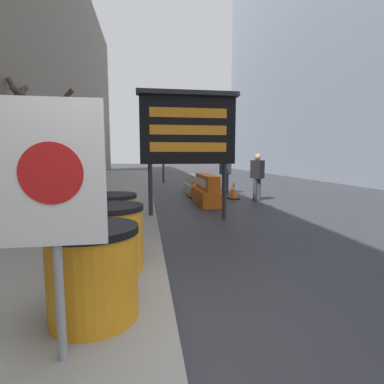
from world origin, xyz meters
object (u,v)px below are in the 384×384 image
object	(u,v)px
traffic_cone_near	(194,187)
barrel_drum_middle	(112,238)
jersey_barrier_cream	(194,185)
message_board	(188,129)
traffic_cone_mid	(234,190)
traffic_light_near_curb	(163,125)
warning_sign	(53,188)
pedestrian_worker	(257,173)
jersey_barrier_orange_far	(207,191)
barrel_drum_foreground	(93,272)
pedestrian_passerby	(225,170)
barrel_drum_back	(112,220)

from	to	relation	value
traffic_cone_near	barrel_drum_middle	bearing A→B (deg)	-106.81
jersey_barrier_cream	message_board	bearing A→B (deg)	-100.77
traffic_cone_mid	traffic_light_near_curb	bearing A→B (deg)	107.20
warning_sign	barrel_drum_middle	bearing A→B (deg)	84.21
message_board	pedestrian_worker	distance (m)	4.08
jersey_barrier_orange_far	traffic_light_near_curb	world-z (taller)	traffic_light_near_curb
barrel_drum_foreground	traffic_light_near_curb	size ratio (longest dim) A/B	0.18
message_board	traffic_cone_near	xyz separation A→B (m)	(0.77, 3.86, -1.78)
warning_sign	message_board	distance (m)	5.32
pedestrian_worker	warning_sign	bearing A→B (deg)	-56.20
warning_sign	traffic_light_near_curb	size ratio (longest dim) A/B	0.39
barrel_drum_foreground	barrel_drum_middle	xyz separation A→B (m)	(0.04, 1.09, 0.00)
barrel_drum_middle	pedestrian_worker	size ratio (longest dim) A/B	0.50
traffic_cone_mid	traffic_light_near_curb	distance (m)	7.70
pedestrian_worker	pedestrian_passerby	bearing A→B (deg)	169.09
barrel_drum_foreground	pedestrian_passerby	bearing A→B (deg)	68.37
jersey_barrier_cream	traffic_light_near_curb	xyz separation A→B (m)	(-0.93, 5.11, 2.92)
warning_sign	traffic_cone_near	distance (m)	9.23
message_board	traffic_cone_mid	size ratio (longest dim) A/B	4.54
barrel_drum_back	jersey_barrier_cream	size ratio (longest dim) A/B	0.37
warning_sign	traffic_cone_mid	distance (m)	9.16
barrel_drum_foreground	barrel_drum_middle	world-z (taller)	same
barrel_drum_foreground	message_board	size ratio (longest dim) A/B	0.27
barrel_drum_back	jersey_barrier_orange_far	world-z (taller)	barrel_drum_back
message_board	traffic_light_near_curb	size ratio (longest dim) A/B	0.66
warning_sign	pedestrian_passerby	world-z (taller)	warning_sign
message_board	jersey_barrier_orange_far	bearing A→B (deg)	68.13
warning_sign	pedestrian_worker	distance (m)	8.90
jersey_barrier_cream	traffic_cone_near	bearing A→B (deg)	-99.01
traffic_light_near_curb	jersey_barrier_orange_far	bearing A→B (deg)	-83.15
jersey_barrier_cream	barrel_drum_back	bearing A→B (deg)	-108.79
barrel_drum_back	traffic_cone_mid	world-z (taller)	barrel_drum_back
barrel_drum_middle	traffic_cone_mid	distance (m)	7.57
barrel_drum_middle	pedestrian_passerby	world-z (taller)	pedestrian_passerby
barrel_drum_back	traffic_cone_near	distance (m)	6.58
barrel_drum_back	traffic_light_near_curb	size ratio (longest dim) A/B	0.18
barrel_drum_middle	traffic_light_near_curb	world-z (taller)	traffic_light_near_curb
barrel_drum_middle	traffic_cone_mid	bearing A→B (deg)	62.05
message_board	pedestrian_passerby	bearing A→B (deg)	65.14
jersey_barrier_orange_far	barrel_drum_foreground	bearing A→B (deg)	-109.38
traffic_cone_mid	traffic_light_near_curb	size ratio (longest dim) A/B	0.15
jersey_barrier_orange_far	pedestrian_passerby	size ratio (longest dim) A/B	1.23
barrel_drum_back	warning_sign	distance (m)	2.82
traffic_cone_near	pedestrian_passerby	distance (m)	1.80
jersey_barrier_cream	pedestrian_worker	xyz separation A→B (m)	(1.83, -2.26, 0.61)
barrel_drum_back	traffic_cone_near	world-z (taller)	barrel_drum_back
jersey_barrier_cream	pedestrian_worker	bearing A→B (deg)	-50.97
barrel_drum_foreground	warning_sign	size ratio (longest dim) A/B	0.46
barrel_drum_middle	jersey_barrier_orange_far	distance (m)	6.22
jersey_barrier_orange_far	traffic_cone_near	distance (m)	1.50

